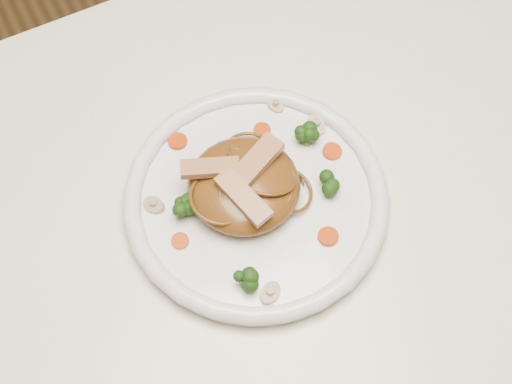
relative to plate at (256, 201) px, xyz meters
name	(u,v)px	position (x,y,z in m)	size (l,w,h in m)	color
table	(277,262)	(0.01, -0.04, -0.11)	(1.20, 0.80, 0.75)	white
plate	(256,201)	(0.00, 0.00, 0.00)	(0.29, 0.29, 0.02)	white
noodle_mound	(244,185)	(-0.01, 0.01, 0.03)	(0.12, 0.12, 0.04)	brown
chicken_a	(254,164)	(0.01, 0.02, 0.05)	(0.08, 0.02, 0.01)	tan
chicken_b	(210,168)	(-0.04, 0.03, 0.05)	(0.06, 0.02, 0.01)	tan
chicken_c	(243,197)	(-0.02, -0.01, 0.05)	(0.07, 0.02, 0.01)	tan
broccoli_0	(308,135)	(0.09, 0.04, 0.02)	(0.02, 0.02, 0.03)	#1C440E
broccoli_1	(183,204)	(-0.08, 0.02, 0.02)	(0.03, 0.03, 0.03)	#1C440E
broccoli_2	(247,281)	(-0.05, -0.09, 0.02)	(0.02, 0.02, 0.03)	#1C440E
broccoli_3	(329,183)	(0.08, -0.03, 0.02)	(0.02, 0.02, 0.03)	#1C440E
carrot_0	(262,130)	(0.05, 0.07, 0.01)	(0.02, 0.02, 0.01)	#BA3006
carrot_1	(180,241)	(-0.10, -0.01, 0.01)	(0.02, 0.02, 0.01)	#BA3006
carrot_2	(332,151)	(0.10, 0.01, 0.01)	(0.02, 0.02, 0.01)	#BA3006
carrot_3	(178,141)	(-0.05, 0.11, 0.01)	(0.02, 0.02, 0.01)	#BA3006
carrot_4	(328,236)	(0.05, -0.08, 0.01)	(0.02, 0.02, 0.01)	#BA3006
mushroom_0	(270,293)	(-0.04, -0.11, 0.01)	(0.03, 0.03, 0.01)	beige
mushroom_1	(316,125)	(0.11, 0.05, 0.01)	(0.03, 0.03, 0.01)	beige
mushroom_2	(154,205)	(-0.10, 0.04, 0.01)	(0.03, 0.03, 0.01)	beige
mushroom_3	(276,105)	(0.08, 0.10, 0.01)	(0.02, 0.02, 0.01)	beige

